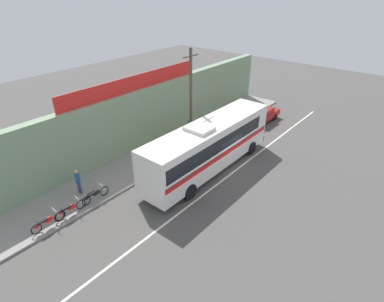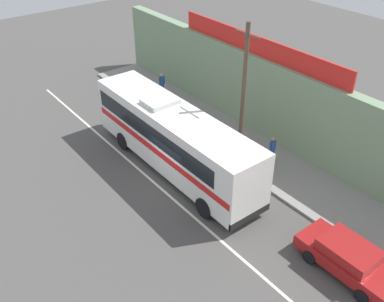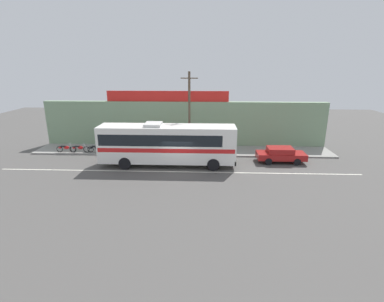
# 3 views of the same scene
# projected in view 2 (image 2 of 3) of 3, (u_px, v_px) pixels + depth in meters

# --- Properties ---
(ground_plane) EXTENTS (70.00, 70.00, 0.00)m
(ground_plane) POSITION_uv_depth(u_px,v_px,m) (174.00, 183.00, 22.74)
(ground_plane) COLOR #4F4C49
(sidewalk_slab) EXTENTS (30.00, 3.60, 0.14)m
(sidewalk_slab) POSITION_uv_depth(u_px,v_px,m) (245.00, 149.00, 25.36)
(sidewalk_slab) COLOR gray
(sidewalk_slab) RESTS_ON ground_plane
(storefront_facade) EXTENTS (30.00, 0.70, 4.80)m
(storefront_facade) POSITION_uv_depth(u_px,v_px,m) (275.00, 103.00, 25.18)
(storefront_facade) COLOR gray
(storefront_facade) RESTS_ON ground_plane
(storefront_billboard) EXTENTS (12.86, 0.12, 1.10)m
(storefront_billboard) POSITION_uv_depth(u_px,v_px,m) (258.00, 46.00, 24.71)
(storefront_billboard) COLOR red
(storefront_billboard) RESTS_ON storefront_facade
(road_center_stripe) EXTENTS (30.00, 0.14, 0.01)m
(road_center_stripe) POSITION_uv_depth(u_px,v_px,m) (161.00, 189.00, 22.32)
(road_center_stripe) COLOR silver
(road_center_stripe) RESTS_ON ground_plane
(intercity_bus) EXTENTS (11.72, 2.59, 3.78)m
(intercity_bus) POSITION_uv_depth(u_px,v_px,m) (173.00, 136.00, 22.73)
(intercity_bus) COLOR white
(intercity_bus) RESTS_ON ground_plane
(parked_car) EXTENTS (4.32, 1.87, 1.37)m
(parked_car) POSITION_uv_depth(u_px,v_px,m) (349.00, 258.00, 17.41)
(parked_car) COLOR maroon
(parked_car) RESTS_ON ground_plane
(utility_pole) EXTENTS (1.60, 0.22, 7.81)m
(utility_pole) POSITION_uv_depth(u_px,v_px,m) (243.00, 96.00, 21.97)
(utility_pole) COLOR brown
(utility_pole) RESTS_ON sidewalk_slab
(motorcycle_black) EXTENTS (1.94, 0.56, 0.94)m
(motorcycle_black) POSITION_uv_depth(u_px,v_px,m) (134.00, 88.00, 31.13)
(motorcycle_black) COLOR black
(motorcycle_black) RESTS_ON sidewalk_slab
(motorcycle_orange) EXTENTS (1.92, 0.56, 0.94)m
(motorcycle_orange) POSITION_uv_depth(u_px,v_px,m) (147.00, 96.00, 30.02)
(motorcycle_orange) COLOR black
(motorcycle_orange) RESTS_ON sidewalk_slab
(motorcycle_red) EXTENTS (1.93, 0.56, 0.94)m
(motorcycle_red) POSITION_uv_depth(u_px,v_px,m) (124.00, 82.00, 32.04)
(motorcycle_red) COLOR black
(motorcycle_red) RESTS_ON sidewalk_slab
(pedestrian_far_right) EXTENTS (0.30, 0.48, 1.76)m
(pedestrian_far_right) POSITION_uv_depth(u_px,v_px,m) (272.00, 149.00, 23.36)
(pedestrian_far_right) COLOR brown
(pedestrian_far_right) RESTS_ON sidewalk_slab
(pedestrian_near_shop) EXTENTS (0.30, 0.48, 1.70)m
(pedestrian_near_shop) POSITION_uv_depth(u_px,v_px,m) (162.00, 83.00, 30.54)
(pedestrian_near_shop) COLOR navy
(pedestrian_near_shop) RESTS_ON sidewalk_slab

